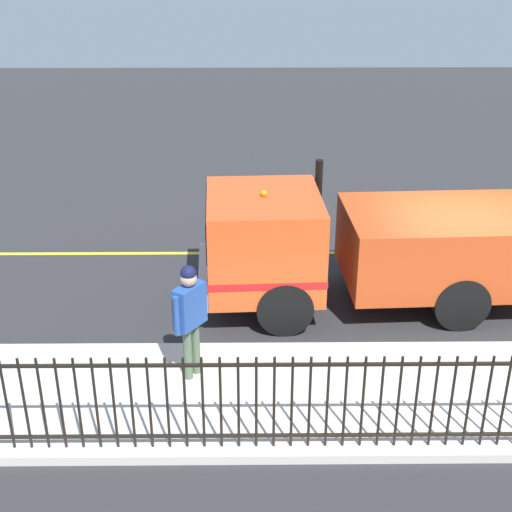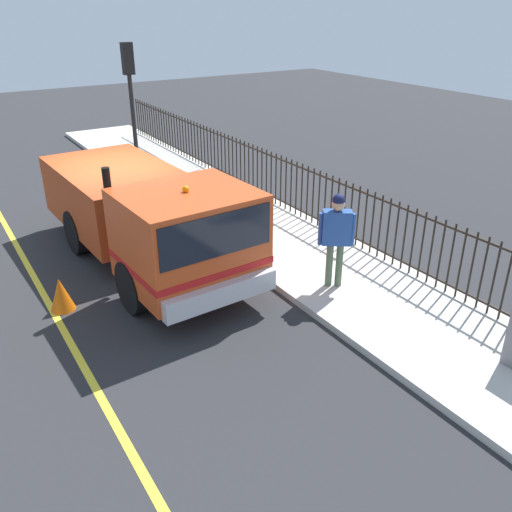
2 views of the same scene
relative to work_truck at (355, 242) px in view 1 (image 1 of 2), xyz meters
name	(u,v)px [view 1 (image 1 of 2)]	position (x,y,z in m)	size (l,w,h in m)	color
ground_plane	(455,303)	(0.04, 1.91, -1.20)	(49.29, 49.29, 0.00)	#2B2B2D
sidewalk_slab	(509,395)	(2.96, 1.91, -1.14)	(2.72, 22.41, 0.13)	beige
lane_marking	(427,252)	(-2.19, 1.91, -1.20)	(0.12, 20.17, 0.01)	yellow
work_truck	(355,242)	(0.00, 0.00, 0.00)	(2.51, 6.38, 2.44)	#D84C1E
worker_standing	(190,310)	(2.49, -2.73, 0.04)	(0.56, 0.48, 1.82)	#264C99
traffic_cone	(308,243)	(-2.01, -0.65, -0.90)	(0.43, 0.43, 0.62)	orange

